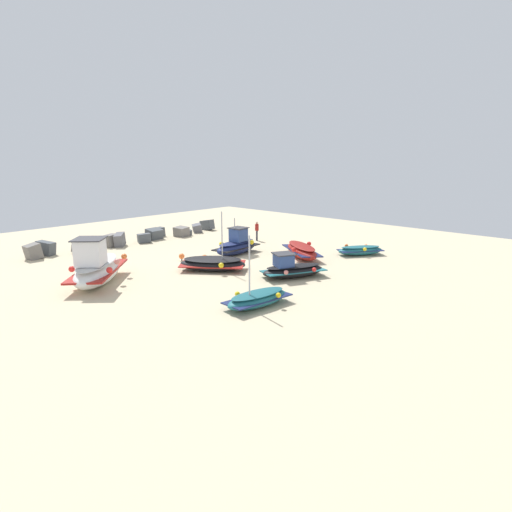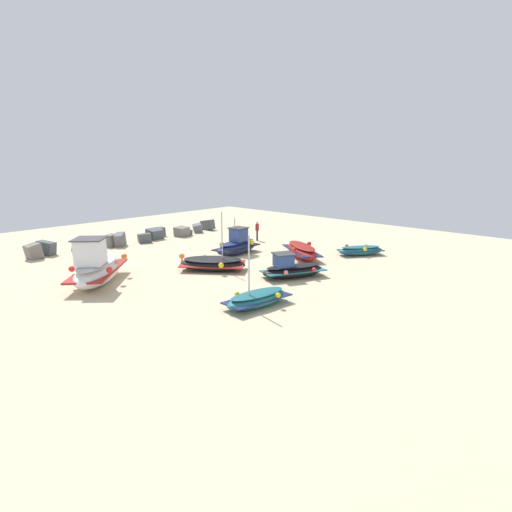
{
  "view_description": "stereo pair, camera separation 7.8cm",
  "coord_description": "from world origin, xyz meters",
  "px_view_note": "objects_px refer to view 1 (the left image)",
  "views": [
    {
      "loc": [
        -18.84,
        -21.44,
        7.23
      ],
      "look_at": [
        0.56,
        -3.36,
        0.9
      ],
      "focal_mm": 29.46,
      "sensor_mm": 36.0,
      "label": 1
    },
    {
      "loc": [
        -18.79,
        -21.5,
        7.23
      ],
      "look_at": [
        0.56,
        -3.36,
        0.9
      ],
      "focal_mm": 29.46,
      "sensor_mm": 36.0,
      "label": 2
    }
  ],
  "objects_px": {
    "fishing_boat_3": "(292,269)",
    "mooring_buoy_1": "(182,256)",
    "fishing_boat_5": "(360,250)",
    "fishing_boat_6": "(213,264)",
    "fishing_boat_2": "(302,250)",
    "mooring_buoy_0": "(235,235)",
    "fishing_boat_0": "(97,268)",
    "person_walking": "(257,230)",
    "fishing_boat_1": "(237,245)",
    "fishing_boat_4": "(258,299)"
  },
  "relations": [
    {
      "from": "fishing_boat_6",
      "to": "person_walking",
      "type": "bearing_deg",
      "value": -101.02
    },
    {
      "from": "fishing_boat_0",
      "to": "mooring_buoy_0",
      "type": "xyz_separation_m",
      "value": [
        15.06,
        3.97,
        -0.57
      ]
    },
    {
      "from": "fishing_boat_2",
      "to": "fishing_boat_6",
      "type": "xyz_separation_m",
      "value": [
        -6.77,
        2.09,
        -0.08
      ]
    },
    {
      "from": "fishing_boat_2",
      "to": "mooring_buoy_1",
      "type": "distance_m",
      "value": 8.65
    },
    {
      "from": "fishing_boat_1",
      "to": "mooring_buoy_0",
      "type": "distance_m",
      "value": 6.16
    },
    {
      "from": "fishing_boat_1",
      "to": "fishing_boat_4",
      "type": "relative_size",
      "value": 1.12
    },
    {
      "from": "fishing_boat_4",
      "to": "person_walking",
      "type": "bearing_deg",
      "value": 49.3
    },
    {
      "from": "fishing_boat_5",
      "to": "fishing_boat_3",
      "type": "bearing_deg",
      "value": -145.37
    },
    {
      "from": "fishing_boat_4",
      "to": "person_walking",
      "type": "height_order",
      "value": "fishing_boat_4"
    },
    {
      "from": "person_walking",
      "to": "mooring_buoy_0",
      "type": "xyz_separation_m",
      "value": [
        -0.58,
        2.09,
        -0.62
      ]
    },
    {
      "from": "fishing_boat_1",
      "to": "mooring_buoy_1",
      "type": "relative_size",
      "value": 7.9
    },
    {
      "from": "fishing_boat_1",
      "to": "fishing_boat_5",
      "type": "bearing_deg",
      "value": -54.34
    },
    {
      "from": "mooring_buoy_1",
      "to": "fishing_boat_5",
      "type": "bearing_deg",
      "value": -39.3
    },
    {
      "from": "fishing_boat_3",
      "to": "fishing_boat_0",
      "type": "bearing_deg",
      "value": -14.44
    },
    {
      "from": "fishing_boat_0",
      "to": "fishing_boat_6",
      "type": "height_order",
      "value": "fishing_boat_6"
    },
    {
      "from": "fishing_boat_2",
      "to": "fishing_boat_4",
      "type": "xyz_separation_m",
      "value": [
        -9.7,
        -4.6,
        -0.13
      ]
    },
    {
      "from": "fishing_boat_0",
      "to": "person_walking",
      "type": "relative_size",
      "value": 3.18
    },
    {
      "from": "fishing_boat_2",
      "to": "mooring_buoy_0",
      "type": "bearing_deg",
      "value": -159.13
    },
    {
      "from": "fishing_boat_4",
      "to": "fishing_boat_5",
      "type": "xyz_separation_m",
      "value": [
        13.32,
        1.85,
        -0.02
      ]
    },
    {
      "from": "fishing_boat_0",
      "to": "fishing_boat_3",
      "type": "relative_size",
      "value": 1.24
    },
    {
      "from": "fishing_boat_3",
      "to": "fishing_boat_4",
      "type": "height_order",
      "value": "fishing_boat_4"
    },
    {
      "from": "fishing_boat_1",
      "to": "fishing_boat_3",
      "type": "height_order",
      "value": "fishing_boat_1"
    },
    {
      "from": "fishing_boat_2",
      "to": "fishing_boat_1",
      "type": "bearing_deg",
      "value": -117.94
    },
    {
      "from": "fishing_boat_0",
      "to": "fishing_boat_5",
      "type": "height_order",
      "value": "fishing_boat_0"
    },
    {
      "from": "mooring_buoy_0",
      "to": "mooring_buoy_1",
      "type": "height_order",
      "value": "mooring_buoy_0"
    },
    {
      "from": "fishing_boat_4",
      "to": "fishing_boat_3",
      "type": "bearing_deg",
      "value": 26.71
    },
    {
      "from": "fishing_boat_2",
      "to": "mooring_buoy_0",
      "type": "distance_m",
      "value": 8.93
    },
    {
      "from": "fishing_boat_3",
      "to": "fishing_boat_6",
      "type": "bearing_deg",
      "value": -38.66
    },
    {
      "from": "fishing_boat_1",
      "to": "mooring_buoy_0",
      "type": "relative_size",
      "value": 6.88
    },
    {
      "from": "fishing_boat_5",
      "to": "mooring_buoy_0",
      "type": "bearing_deg",
      "value": 134.23
    },
    {
      "from": "fishing_boat_2",
      "to": "fishing_boat_3",
      "type": "xyz_separation_m",
      "value": [
        -4.51,
        -2.67,
        -0.02
      ]
    },
    {
      "from": "fishing_boat_4",
      "to": "mooring_buoy_0",
      "type": "bearing_deg",
      "value": 55.56
    },
    {
      "from": "fishing_boat_0",
      "to": "mooring_buoy_0",
      "type": "bearing_deg",
      "value": 149.28
    },
    {
      "from": "fishing_boat_0",
      "to": "fishing_boat_4",
      "type": "xyz_separation_m",
      "value": [
        3.57,
        -9.38,
        -0.54
      ]
    },
    {
      "from": "person_walking",
      "to": "fishing_boat_1",
      "type": "bearing_deg",
      "value": -115.3
    },
    {
      "from": "fishing_boat_0",
      "to": "fishing_boat_2",
      "type": "distance_m",
      "value": 14.1
    },
    {
      "from": "fishing_boat_1",
      "to": "fishing_boat_4",
      "type": "distance_m",
      "value": 11.48
    },
    {
      "from": "fishing_boat_3",
      "to": "mooring_buoy_1",
      "type": "height_order",
      "value": "fishing_boat_3"
    },
    {
      "from": "fishing_boat_5",
      "to": "fishing_boat_6",
      "type": "height_order",
      "value": "fishing_boat_6"
    },
    {
      "from": "fishing_boat_1",
      "to": "fishing_boat_6",
      "type": "distance_m",
      "value": 4.87
    },
    {
      "from": "fishing_boat_6",
      "to": "person_walking",
      "type": "distance_m",
      "value": 10.23
    },
    {
      "from": "fishing_boat_1",
      "to": "mooring_buoy_1",
      "type": "xyz_separation_m",
      "value": [
        -4.16,
        1.34,
        -0.34
      ]
    },
    {
      "from": "fishing_boat_0",
      "to": "fishing_boat_2",
      "type": "relative_size",
      "value": 1.15
    },
    {
      "from": "fishing_boat_4",
      "to": "mooring_buoy_1",
      "type": "height_order",
      "value": "fishing_boat_4"
    },
    {
      "from": "fishing_boat_2",
      "to": "fishing_boat_3",
      "type": "height_order",
      "value": "fishing_boat_3"
    },
    {
      "from": "fishing_boat_2",
      "to": "person_walking",
      "type": "relative_size",
      "value": 2.77
    },
    {
      "from": "fishing_boat_2",
      "to": "mooring_buoy_0",
      "type": "height_order",
      "value": "fishing_boat_2"
    },
    {
      "from": "fishing_boat_6",
      "to": "mooring_buoy_0",
      "type": "bearing_deg",
      "value": -89.72
    },
    {
      "from": "fishing_boat_2",
      "to": "person_walking",
      "type": "xyz_separation_m",
      "value": [
        2.37,
        6.65,
        0.45
      ]
    },
    {
      "from": "mooring_buoy_1",
      "to": "fishing_boat_1",
      "type": "bearing_deg",
      "value": -17.83
    }
  ]
}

